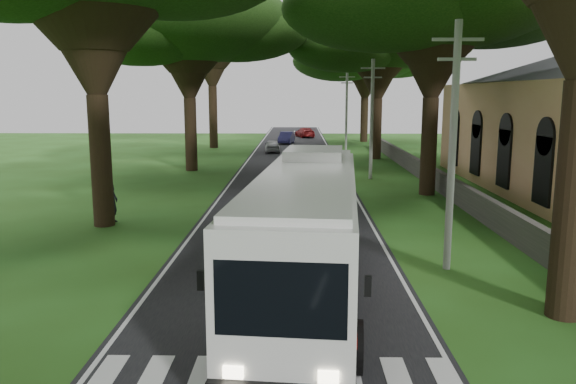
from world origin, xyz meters
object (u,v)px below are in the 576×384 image
coach_bus (307,231)px  pedestrian (113,203)px  pole_mid (372,117)px  pole_far (347,109)px  pole_near (453,143)px  distant_car_c (305,132)px  distant_car_b (286,138)px  distant_car_a (273,146)px

coach_bus → pedestrian: size_ratio=7.20×
pole_mid → coach_bus: 23.40m
pole_far → pole_mid: bearing=-90.0°
pole_near → distant_car_c: pole_near is taller
distant_car_c → pedestrian: size_ratio=2.53×
pole_far → distant_car_b: 10.09m
pole_mid → pedestrian: bearing=-134.6°
distant_car_c → pedestrian: (-9.24, -49.95, 0.20)m
pole_near → distant_car_a: pole_near is taller
pole_near → pole_far: bearing=90.0°
pole_near → distant_car_c: (-4.04, 56.50, -3.51)m
pole_mid → distant_car_c: bearing=96.3°
pole_mid → coach_bus: bearing=-101.6°
distant_car_c → pedestrian: pedestrian is taller
pole_mid → distant_car_a: size_ratio=2.19×
distant_car_a → distant_car_b: 10.01m
distant_car_a → distant_car_c: distant_car_c is taller
pole_near → pole_far: (0.00, 40.00, 0.00)m
pole_mid → pedestrian: size_ratio=4.56×
distant_car_a → pedestrian: size_ratio=2.08×
pole_near → distant_car_a: 38.04m
pole_near → pole_mid: 20.00m
coach_bus → distant_car_a: size_ratio=3.46×
distant_car_b → distant_car_c: distant_car_b is taller
distant_car_a → distant_car_b: bearing=-100.2°
distant_car_b → distant_car_c: (2.26, 9.44, -0.03)m
pedestrian → pole_mid: bearing=-37.8°
pole_mid → pole_far: size_ratio=1.00×
distant_car_c → pole_near: bearing=78.7°
coach_bus → pedestrian: (-8.59, 9.37, -1.10)m
distant_car_b → pole_near: bearing=-74.9°
distant_car_a → pedestrian: bearing=75.8°
pole_near → distant_car_c: bearing=94.1°
pole_far → distant_car_a: (-7.47, -2.87, -3.53)m
distant_car_b → pedestrian: (-6.98, -40.51, 0.17)m
distant_car_c → pole_mid: bearing=80.9°
distant_car_a → coach_bus: bearing=90.5°
pole_near → pole_mid: bearing=90.0°
pole_mid → distant_car_c: size_ratio=1.81×
coach_bus → pedestrian: bearing=137.5°
pole_near → pole_mid: same height
distant_car_a → pole_far: bearing=-162.4°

